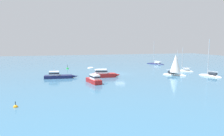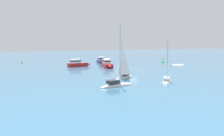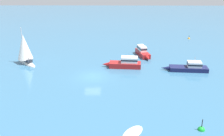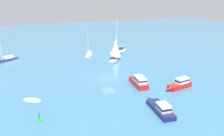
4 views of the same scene
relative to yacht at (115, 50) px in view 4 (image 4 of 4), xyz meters
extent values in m
plane|color=teal|center=(12.03, -5.94, -2.30)|extent=(160.00, 160.00, 0.00)
ellipsoid|color=silver|center=(0.08, -0.08, -2.30)|extent=(4.83, 4.96, 0.98)
cube|color=#2D333D|center=(0.55, -0.57, -1.57)|extent=(1.81, 1.84, 0.48)
cylinder|color=silver|center=(-0.31, 0.32, 1.03)|extent=(0.12, 0.12, 5.69)
cylinder|color=silver|center=(0.57, -0.59, -1.08)|extent=(1.83, 1.91, 0.10)
cone|color=white|center=(-0.03, 0.04, 0.62)|extent=(3.60, 3.60, 4.27)
cube|color=#B21E1E|center=(20.71, 4.24, -1.89)|extent=(2.54, 4.85, 0.83)
cone|color=#B21E1E|center=(21.38, 1.48, -1.89)|extent=(1.08, 1.32, 0.83)
cube|color=white|center=(20.58, 4.77, -1.00)|extent=(1.72, 2.60, 0.94)
cube|color=black|center=(20.58, 4.77, -0.95)|extent=(1.77, 2.65, 0.24)
ellipsoid|color=#191E4C|center=(-7.52, -25.06, -2.30)|extent=(5.28, 6.95, 0.87)
cube|color=white|center=(-7.99, -24.33, -1.63)|extent=(2.12, 2.43, 0.47)
cylinder|color=silver|center=(-7.13, -25.67, 2.05)|extent=(0.16, 0.16, 7.82)
cylinder|color=silver|center=(-8.01, -24.30, -1.14)|extent=(1.87, 2.81, 0.13)
ellipsoid|color=white|center=(17.22, -20.27, -2.30)|extent=(2.95, 3.25, 0.41)
cube|color=#B21E1E|center=(17.15, -1.96, -1.86)|extent=(5.28, 2.17, 0.88)
cone|color=#B21E1E|center=(13.98, -1.73, -1.86)|extent=(1.35, 0.97, 0.88)
cube|color=white|center=(17.84, -2.01, -0.93)|extent=(2.79, 1.63, 0.98)
cube|color=black|center=(17.84, -2.01, -0.88)|extent=(2.83, 1.68, 0.24)
cube|color=#191E4C|center=(27.31, -3.36, -1.97)|extent=(6.10, 2.30, 0.67)
cone|color=#191E4C|center=(23.63, -3.08, -1.97)|extent=(1.54, 0.79, 0.67)
cube|color=silver|center=(28.16, -3.42, -1.18)|extent=(2.24, 1.63, 0.89)
cube|color=black|center=(28.16, -3.42, -1.14)|extent=(2.29, 1.68, 0.24)
cylinder|color=silver|center=(28.16, -3.42, -0.33)|extent=(0.08, 0.08, 0.82)
ellipsoid|color=silver|center=(-5.92, -5.07, -2.30)|extent=(5.06, 3.74, 0.97)
cube|color=white|center=(-6.44, -4.76, -1.63)|extent=(1.78, 1.57, 0.36)
cylinder|color=silver|center=(-5.48, -5.33, 1.21)|extent=(0.14, 0.14, 6.06)
cylinder|color=silver|center=(-6.47, -4.74, -1.20)|extent=(2.04, 1.28, 0.11)
ellipsoid|color=silver|center=(-7.13, 3.47, -2.30)|extent=(3.18, 5.85, 0.98)
cube|color=#2D333D|center=(-7.36, 4.11, -1.58)|extent=(1.46, 1.93, 0.46)
cylinder|color=silver|center=(-6.94, 2.93, 2.28)|extent=(0.17, 0.17, 8.19)
cylinder|color=silver|center=(-7.37, 4.14, -1.10)|extent=(0.99, 2.48, 0.13)
sphere|color=green|center=(24.28, -19.68, -2.30)|extent=(0.74, 0.74, 0.74)
cylinder|color=black|center=(24.28, -19.68, -1.49)|extent=(0.08, 0.08, 0.88)
camera|label=1|loc=(28.01, 44.35, 5.71)|focal=33.69mm
camera|label=2|loc=(-45.31, 15.71, 4.86)|focal=45.70mm
camera|label=3|loc=(15.35, -41.98, 13.15)|focal=41.27mm
camera|label=4|loc=(55.31, -20.60, 14.65)|focal=40.64mm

